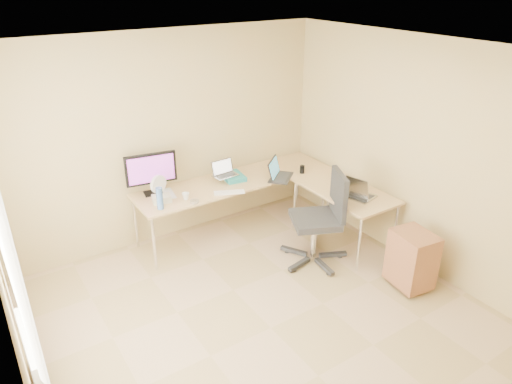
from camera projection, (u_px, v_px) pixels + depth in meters
floor at (271, 328)px, 4.60m from camera, size 4.50×4.50×0.00m
ceiling at (276, 57)px, 3.48m from camera, size 4.50×4.50×0.00m
wall_back at (167, 140)px, 5.73m from camera, size 4.50×0.00×4.50m
wall_left at (5, 295)px, 3.00m from camera, size 0.00×4.50×4.50m
wall_right at (431, 161)px, 5.08m from camera, size 0.00×4.50×4.50m
desk_main at (236, 205)px, 6.20m from camera, size 2.65×0.70×0.73m
desk_return at (343, 216)px, 5.93m from camera, size 0.70×1.30×0.73m
monitor at (151, 174)px, 5.56m from camera, size 0.63×0.29×0.52m
book_stack at (233, 177)px, 6.06m from camera, size 0.29×0.37×0.06m
laptop_center at (225, 169)px, 5.96m from camera, size 0.33×0.26×0.20m
laptop_black at (281, 169)px, 6.04m from camera, size 0.50×0.49×0.26m
keyboard at (229, 192)px, 5.68m from camera, size 0.38×0.25×0.02m
mouse at (241, 178)px, 6.03m from camera, size 0.11×0.07×0.04m
mug at (186, 196)px, 5.51m from camera, size 0.10×0.10×0.08m
cd_stack at (194, 202)px, 5.44m from camera, size 0.13×0.13×0.03m
water_bottle at (160, 198)px, 5.25m from camera, size 0.08×0.08×0.26m
papers at (165, 194)px, 5.65m from camera, size 0.27×0.35×0.01m
white_box at (162, 199)px, 5.45m from camera, size 0.24×0.20×0.08m
desk_fan at (158, 188)px, 5.49m from camera, size 0.29×0.29×0.28m
black_cup at (302, 169)px, 6.22m from camera, size 0.08×0.08×0.11m
laptop_return at (362, 188)px, 5.53m from camera, size 0.41×0.36×0.24m
office_chair at (315, 223)px, 5.47m from camera, size 0.91×0.91×1.14m
cabinet at (412, 259)px, 5.05m from camera, size 0.42×0.49×0.62m
radiator at (35, 362)px, 3.74m from camera, size 0.09×0.80×0.55m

